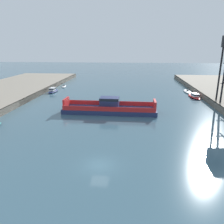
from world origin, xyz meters
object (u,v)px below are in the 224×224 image
Objects in this scene: moored_boat_upstream_a at (187,92)px; moored_boat_mid_right at (64,86)px; moored_boat_near_left at (195,96)px; chain_ferry at (110,108)px; moored_boat_mid_left at (53,90)px.

moored_boat_mid_right is at bearing 172.05° from moored_boat_upstream_a.
moored_boat_upstream_a is at bearing 90.84° from moored_boat_near_left.
moored_boat_upstream_a is (25.04, 27.19, -0.86)m from chain_ferry.
chain_ferry is 40.17m from moored_boat_mid_right.
chain_ferry reaches higher than moored_boat_mid_left.
moored_boat_mid_left is at bearing 134.40° from chain_ferry.
chain_ferry is 31.24m from moored_boat_near_left.
moored_boat_mid_right is 0.66× the size of moored_boat_upstream_a.
chain_ferry reaches higher than moored_boat_near_left.
moored_boat_mid_left is at bearing -93.93° from moored_boat_mid_right.
moored_boat_mid_right is at bearing 86.07° from moored_boat_mid_left.
moored_boat_upstream_a is at bearing 5.01° from moored_boat_mid_left.
moored_boat_mid_left is (-47.70, 4.52, 0.08)m from moored_boat_near_left.
moored_boat_mid_left reaches higher than moored_boat_mid_right.
chain_ferry is 32.21m from moored_boat_mid_left.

